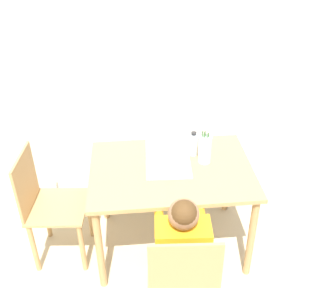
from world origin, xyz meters
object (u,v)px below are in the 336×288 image
object	(u,v)px
water_bottle	(193,144)
person_seated	(182,244)
laptop	(168,160)
flower_vase	(205,147)
chair_occupied	(183,281)
chair_spare	(49,205)

from	to	relation	value
water_bottle	person_seated	bearing A→B (deg)	-103.25
laptop	flower_vase	size ratio (longest dim) A/B	1.08
person_seated	flower_vase	xyz separation A→B (m)	(0.25, 0.68, 0.21)
flower_vase	water_bottle	size ratio (longest dim) A/B	1.61
chair_occupied	chair_spare	bearing A→B (deg)	-36.76
person_seated	chair_spare	bearing A→B (deg)	-31.42
laptop	flower_vase	distance (m)	0.27
chair_spare	water_bottle	distance (m)	1.11
person_seated	water_bottle	bearing A→B (deg)	-99.36
flower_vase	laptop	bearing A→B (deg)	-171.34
water_bottle	flower_vase	bearing A→B (deg)	-56.67
flower_vase	water_bottle	xyz separation A→B (m)	(-0.06, 0.10, -0.04)
chair_occupied	person_seated	world-z (taller)	person_seated
laptop	flower_vase	world-z (taller)	flower_vase
chair_spare	laptop	world-z (taller)	laptop
chair_occupied	flower_vase	xyz separation A→B (m)	(0.26, 0.80, 0.38)
chair_spare	laptop	size ratio (longest dim) A/B	2.76
chair_spare	laptop	bearing A→B (deg)	-82.85
person_seated	flower_vase	world-z (taller)	flower_vase
laptop	person_seated	bearing A→B (deg)	-86.30
person_seated	laptop	distance (m)	0.66
chair_occupied	chair_spare	size ratio (longest dim) A/B	1.00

